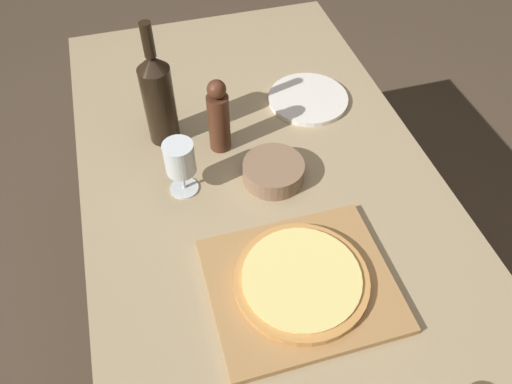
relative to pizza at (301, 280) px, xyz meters
name	(u,v)px	position (x,y,z in m)	size (l,w,h in m)	color
ground_plane	(265,332)	(0.01, 0.24, -0.76)	(12.00, 12.00, 0.00)	#4C3D2D
dining_table	(269,222)	(0.01, 0.24, -0.11)	(0.88, 1.72, 0.73)	#9E8966
cutting_board	(301,285)	(0.00, 0.00, -0.02)	(0.38, 0.33, 0.02)	#A87A47
pizza	(301,280)	(0.00, 0.00, 0.00)	(0.28, 0.28, 0.02)	#C68947
wine_bottle	(158,97)	(-0.20, 0.54, 0.11)	(0.08, 0.08, 0.34)	black
pepper_mill	(219,117)	(-0.07, 0.46, 0.07)	(0.06, 0.06, 0.21)	#4C2819
wine_glass	(180,160)	(-0.19, 0.34, 0.07)	(0.07, 0.07, 0.15)	silver
small_bowl	(273,171)	(0.04, 0.31, 0.00)	(0.15, 0.15, 0.05)	#84664C
dinner_plate	(308,99)	(0.22, 0.58, -0.02)	(0.23, 0.23, 0.01)	silver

